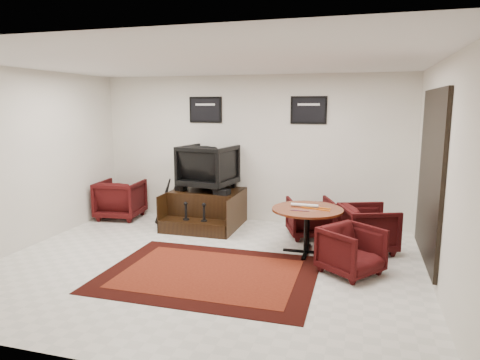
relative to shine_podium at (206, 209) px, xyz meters
name	(u,v)px	position (x,y,z in m)	size (l,w,h in m)	color
ground	(206,264)	(0.70, -1.91, -0.31)	(6.00, 6.00, 0.00)	silver
room_shell	(235,139)	(1.10, -1.79, 1.48)	(6.02, 5.02, 2.81)	beige
area_rug	(209,274)	(0.87, -2.24, -0.30)	(2.81, 2.11, 0.01)	black
shine_podium	(206,209)	(0.00, 0.00, 0.00)	(1.29, 1.32, 0.66)	black
shine_chair	(208,165)	(0.00, 0.14, 0.83)	(0.92, 0.86, 0.95)	black
shoes_pair	(181,187)	(-0.49, -0.04, 0.40)	(0.27, 0.29, 0.09)	black
polish_kit	(222,192)	(0.39, -0.25, 0.40)	(0.27, 0.19, 0.09)	black
umbrella_black	(164,201)	(-0.78, -0.18, 0.16)	(0.34, 0.13, 0.92)	black
umbrella_hooked	(171,201)	(-0.76, 0.06, 0.09)	(0.30, 0.11, 0.80)	black
armchair_side	(120,197)	(-1.83, 0.02, 0.12)	(0.82, 0.77, 0.84)	black
meeting_table	(307,214)	(2.01, -1.03, 0.31)	(1.07, 1.07, 0.70)	#4D1A0B
table_chair_back	(310,215)	(1.96, -0.17, 0.06)	(0.72, 0.67, 0.74)	black
table_chair_window	(368,226)	(2.91, -0.65, 0.09)	(0.76, 0.71, 0.79)	black
table_chair_corner	(351,248)	(2.69, -1.70, 0.05)	(0.69, 0.65, 0.71)	black
paper_roll	(305,205)	(1.96, -0.95, 0.42)	(0.05, 0.05, 0.42)	silver
table_clutter	(313,208)	(2.10, -1.04, 0.40)	(0.57, 0.32, 0.01)	orange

